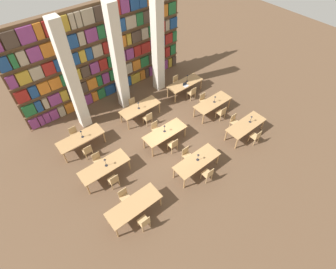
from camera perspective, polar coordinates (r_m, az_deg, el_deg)
The scene contains 41 objects.
ground_plane at distance 13.96m, azimuth -0.62°, elevation -1.40°, with size 40.00×40.00×0.00m, color brown.
bookshelf_bank at distance 15.85m, azimuth -13.43°, elevation 16.63°, with size 10.56×0.35×5.50m.
pillar_left at distance 13.77m, azimuth -20.24°, elevation 11.28°, with size 0.54×0.54×6.00m.
pillar_center at distance 14.59m, azimuth -10.78°, elevation 15.59°, with size 0.54×0.54×6.00m.
pillar_right at distance 15.82m, azimuth -2.24°, elevation 18.99°, with size 0.54×0.54×6.00m.
reading_table_0 at distance 11.10m, azimuth -7.41°, elevation -15.16°, with size 2.32×0.88×0.78m.
chair_0 at distance 11.01m, azimuth -5.17°, elevation -18.43°, with size 0.42×0.40×0.87m.
chair_1 at distance 11.62m, azimuth -9.45°, elevation -13.21°, with size 0.42×0.40×0.87m.
reading_table_1 at distance 12.29m, azimuth 6.30°, elevation -5.86°, with size 2.32×0.88×0.78m.
chair_2 at distance 12.23m, azimuth 8.71°, elevation -8.48°, with size 0.42×0.40×0.87m.
chair_3 at distance 12.78m, azimuth 4.11°, elevation -4.39°, with size 0.42×0.40×0.87m.
desk_lamp_0 at distance 12.03m, azimuth 6.59°, elevation -4.68°, with size 0.14×0.14×0.42m.
reading_table_2 at distance 14.36m, azimuth 16.61°, elevation 1.89°, with size 2.32×0.88×0.78m.
chair_4 at distance 14.27m, azimuth 18.57°, elevation -0.41°, with size 0.42×0.40×0.87m.
chair_5 at distance 14.76m, azimuth 14.24°, elevation 2.80°, with size 0.42×0.40×0.87m.
desk_lamp_1 at distance 14.31m, azimuth 17.68°, elevation 3.45°, with size 0.14×0.14×0.43m.
reading_table_3 at distance 12.37m, azimuth -13.70°, elevation -6.92°, with size 2.32×0.88×0.78m.
chair_6 at distance 12.15m, azimuth -11.74°, elevation -9.71°, with size 0.42×0.40×0.87m.
chair_7 at distance 12.99m, azimuth -15.03°, elevation -5.41°, with size 0.42×0.40×0.87m.
desk_lamp_2 at distance 12.05m, azimuth -13.53°, elevation -5.67°, with size 0.14×0.14×0.49m.
reading_table_4 at distance 13.39m, azimuth -0.67°, elevation 0.34°, with size 2.32×0.88×0.78m.
chair_8 at distance 13.16m, azimuth 1.16°, elevation -2.21°, with size 0.42×0.40×0.87m.
chair_9 at distance 13.93m, azimuth -2.68°, elevation 1.30°, with size 0.42×0.40×0.87m.
desk_lamp_3 at distance 13.14m, azimuth -0.78°, elevation 1.59°, with size 0.14×0.14×0.44m.
reading_table_5 at distance 15.30m, azimuth 9.72°, elevation 6.74°, with size 2.32×0.88×0.78m.
chair_10 at distance 15.12m, azimuth 11.59°, elevation 4.68°, with size 0.42×0.40×0.87m.
chair_11 at distance 15.80m, azimuth 7.74°, elevation 7.48°, with size 0.42×0.40×0.87m.
desk_lamp_4 at distance 15.08m, azimuth 10.20°, elevation 7.81°, with size 0.14×0.14×0.44m.
reading_table_6 at distance 13.83m, azimuth -18.50°, elevation -0.88°, with size 2.32×0.88×0.78m.
chair_12 at distance 13.50m, azimuth -17.10°, elevation -3.39°, with size 0.42×0.40×0.87m.
chair_13 at distance 14.49m, azimuth -19.68°, elevation 0.10°, with size 0.42×0.40×0.87m.
desk_lamp_5 at distance 13.57m, azimuth -18.38°, elevation 0.36°, with size 0.14×0.14×0.45m.
reading_table_7 at distance 14.84m, azimuth -6.11°, elevation 5.72°, with size 2.32×0.88×0.78m.
chair_14 at distance 14.54m, azimuth -4.36°, elevation 3.61°, with size 0.42×0.40×0.87m.
chair_15 at distance 15.46m, azimuth -7.56°, elevation 6.46°, with size 0.42×0.40×0.87m.
desk_lamp_6 at distance 14.53m, azimuth -6.45°, elevation 6.57°, with size 0.14×0.14×0.44m.
reading_table_8 at distance 16.55m, azimuth 3.69°, elevation 10.94°, with size 2.32×0.88×0.78m.
chair_16 at distance 16.26m, azimuth 5.26°, elevation 9.05°, with size 0.42×0.40×0.87m.
chair_17 at distance 17.10m, azimuth 1.90°, elevation 11.40°, with size 0.42×0.40×0.87m.
desk_lamp_7 at distance 16.45m, azimuth 4.23°, elevation 12.38°, with size 0.14×0.14×0.49m.
laptop at distance 16.25m, azimuth 3.86°, elevation 10.66°, with size 0.32×0.22×0.21m.
Camera 1 is at (-5.73, -7.24, 10.47)m, focal length 28.00 mm.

